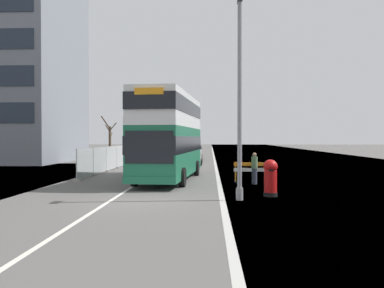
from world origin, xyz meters
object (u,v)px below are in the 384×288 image
lamppost_foreground (240,104)px  car_receding_mid (194,150)px  car_oncoming_near (192,154)px  pedestrian_at_kerb (254,168)px  red_pillar_postbox (270,176)px  double_decker_bus (170,135)px  roadworks_barrier (251,170)px

lamppost_foreground → car_receding_mid: (-3.13, 31.84, -2.84)m
car_oncoming_near → pedestrian_at_kerb: (4.13, -16.28, -0.12)m
lamppost_foreground → red_pillar_postbox: (1.41, 1.15, -3.00)m
car_oncoming_near → pedestrian_at_kerb: size_ratio=2.57×
pedestrian_at_kerb → red_pillar_postbox: bearing=-87.9°
car_oncoming_near → lamppost_foreground: bearing=-82.5°
car_receding_mid → double_decker_bus: bearing=-91.1°
roadworks_barrier → car_oncoming_near: (-4.02, 15.51, 0.25)m
roadworks_barrier → car_receding_mid: car_receding_mid is taller
roadworks_barrier → car_receding_mid: bearing=99.6°
red_pillar_postbox → car_receding_mid: (-4.54, 30.69, 0.16)m
lamppost_foreground → pedestrian_at_kerb: size_ratio=4.78×
pedestrian_at_kerb → roadworks_barrier: bearing=98.5°
pedestrian_at_kerb → car_oncoming_near: bearing=104.3°
car_oncoming_near → car_receding_mid: bearing=91.3°
double_decker_bus → car_oncoming_near: bearing=87.2°
double_decker_bus → lamppost_foreground: (3.60, -7.96, 1.19)m
double_decker_bus → pedestrian_at_kerb: (4.83, -2.02, -1.82)m
double_decker_bus → red_pillar_postbox: bearing=-53.7°
car_receding_mid → pedestrian_at_kerb: bearing=-80.4°
car_oncoming_near → pedestrian_at_kerb: bearing=-75.7°
roadworks_barrier → lamppost_foreground: bearing=-99.4°
double_decker_bus → roadworks_barrier: 5.25m
lamppost_foreground → pedestrian_at_kerb: bearing=78.3°
car_oncoming_near → car_receding_mid: 9.62m
red_pillar_postbox → car_receding_mid: 31.02m
double_decker_bus → red_pillar_postbox: double_decker_bus is taller
roadworks_barrier → red_pillar_postbox: bearing=-87.0°
red_pillar_postbox → pedestrian_at_kerb: bearing=92.1°
double_decker_bus → car_oncoming_near: size_ratio=2.57×
double_decker_bus → roadworks_barrier: size_ratio=5.88×
double_decker_bus → roadworks_barrier: double_decker_bus is taller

